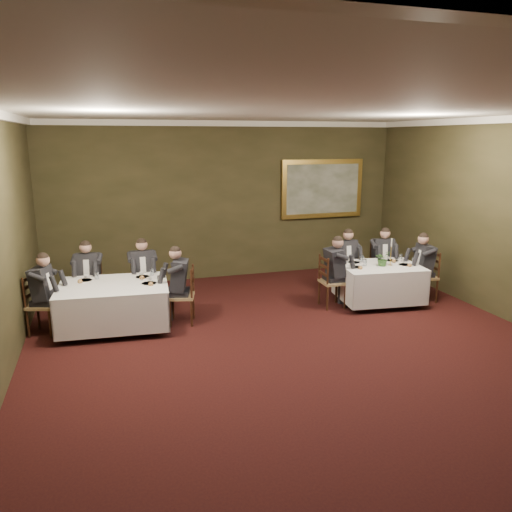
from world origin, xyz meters
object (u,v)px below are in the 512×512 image
table_second (114,302)px  chair_sec_backright (144,294)px  diner_main_endleft (332,281)px  painting (322,189)px  candlestick (391,255)px  chair_main_endright (424,287)px  diner_main_endright (424,275)px  centerpiece (383,258)px  chair_main_backleft (344,279)px  diner_sec_endleft (42,304)px  diner_main_backright (382,267)px  diner_sec_endright (182,294)px  diner_sec_backleft (89,285)px  chair_sec_endleft (43,317)px  chair_sec_backleft (90,297)px  chair_sec_endright (183,307)px  chair_main_backright (381,277)px  table_main (379,281)px  diner_main_backleft (345,269)px  chair_main_endleft (331,292)px  diner_sec_backright (143,282)px

table_second → chair_sec_backright: chair_sec_backright is taller
diner_main_endleft → painting: painting is taller
candlestick → painting: (-0.18, 2.79, 1.00)m
chair_main_endright → chair_sec_backright: size_ratio=1.00×
diner_main_endright → centerpiece: size_ratio=4.38×
chair_main_backleft → chair_sec_backright: 4.05m
diner_main_endleft → diner_sec_endleft: size_ratio=1.00×
diner_main_backright → diner_sec_endright: (-4.28, -0.63, 0.00)m
diner_sec_backleft → painting: bearing=-153.9°
chair_sec_endleft → centerpiece: 6.11m
table_second → diner_sec_endright: bearing=-4.7°
chair_main_backleft → chair_sec_backleft: size_ratio=1.00×
diner_sec_endleft → candlestick: size_ratio=2.48×
diner_main_backright → chair_sec_endleft: bearing=15.2°
chair_sec_endright → painting: painting is taller
chair_main_backright → diner_main_endright: (0.45, -0.83, 0.23)m
chair_main_backleft → painting: bearing=-100.0°
chair_main_backright → chair_sec_backright: 4.86m
diner_sec_endleft → chair_sec_backright: bearing=133.4°
chair_sec_backright → table_main: bearing=166.3°
diner_main_endleft → diner_main_endright: bearing=84.4°
diner_main_backleft → centerpiece: size_ratio=4.38×
diner_main_endleft → candlestick: diner_main_endleft is taller
chair_main_backright → centerpiece: size_ratio=3.26×
diner_main_endleft → chair_sec_backleft: bearing=-102.7°
diner_sec_endright → centerpiece: size_ratio=4.38×
diner_main_backright → chair_sec_backleft: 5.83m
chair_main_backright → diner_main_backright: diner_main_backright is taller
table_second → diner_main_backleft: bearing=7.7°
chair_main_endleft → diner_sec_endleft: size_ratio=0.74×
table_second → diner_sec_endleft: bearing=175.3°
diner_main_endright → chair_sec_endright: bearing=95.7°
diner_sec_backright → diner_sec_endright: 1.11m
chair_main_endright → diner_sec_backright: size_ratio=0.74×
table_main → diner_sec_backright: 4.49m
chair_main_backleft → diner_main_endright: 1.58m
chair_main_backright → diner_sec_endleft: diner_sec_endleft is taller
diner_main_backright → chair_main_endright: size_ratio=1.35×
diner_main_endleft → diner_main_backright: bearing=113.9°
chair_main_endleft → centerpiece: (0.97, -0.15, 0.63)m
diner_sec_backright → table_second: bearing=57.4°
chair_main_backright → diner_sec_endleft: bearing=15.3°
chair_main_backleft → painting: painting is taller
chair_main_backleft → chair_sec_backright: size_ratio=1.00×
diner_main_endleft → table_second: bearing=-90.6°
candlestick → diner_main_backleft: bearing=120.2°
diner_main_endright → chair_sec_endright: diner_main_endright is taller
diner_sec_backleft → candlestick: size_ratio=2.48×
table_main → diner_main_backleft: diner_main_backleft is taller
diner_sec_backright → chair_sec_endleft: (-1.69, -0.77, -0.23)m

